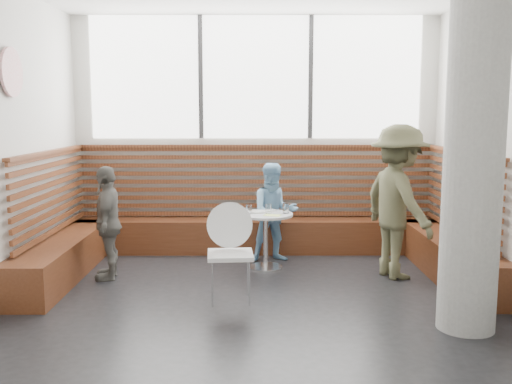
{
  "coord_description": "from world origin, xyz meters",
  "views": [
    {
      "loc": [
        -0.02,
        -5.44,
        1.89
      ],
      "look_at": [
        0.0,
        1.0,
        1.0
      ],
      "focal_mm": 40.0,
      "sensor_mm": 36.0,
      "label": 1
    }
  ],
  "objects_px": {
    "child_back": "(274,213)",
    "child_left": "(108,223)",
    "cafe_table": "(266,229)",
    "adult_man": "(398,202)",
    "cafe_chair": "(231,244)",
    "concrete_column": "(474,148)"
  },
  "relations": [
    {
      "from": "child_left",
      "to": "cafe_chair",
      "type": "bearing_deg",
      "value": 55.97
    },
    {
      "from": "child_back",
      "to": "cafe_table",
      "type": "bearing_deg",
      "value": -118.35
    },
    {
      "from": "cafe_chair",
      "to": "cafe_table",
      "type": "bearing_deg",
      "value": 68.02
    },
    {
      "from": "adult_man",
      "to": "cafe_table",
      "type": "bearing_deg",
      "value": 56.29
    },
    {
      "from": "child_back",
      "to": "cafe_chair",
      "type": "bearing_deg",
      "value": -118.1
    },
    {
      "from": "concrete_column",
      "to": "cafe_chair",
      "type": "distance_m",
      "value": 2.48
    },
    {
      "from": "concrete_column",
      "to": "child_back",
      "type": "distance_m",
      "value": 3.0
    },
    {
      "from": "cafe_table",
      "to": "child_left",
      "type": "distance_m",
      "value": 1.87
    },
    {
      "from": "concrete_column",
      "to": "cafe_table",
      "type": "bearing_deg",
      "value": 131.09
    },
    {
      "from": "child_back",
      "to": "concrete_column",
      "type": "bearing_deg",
      "value": -65.42
    },
    {
      "from": "adult_man",
      "to": "child_back",
      "type": "distance_m",
      "value": 1.59
    },
    {
      "from": "adult_man",
      "to": "child_back",
      "type": "bearing_deg",
      "value": 42.68
    },
    {
      "from": "adult_man",
      "to": "cafe_chair",
      "type": "bearing_deg",
      "value": 92.95
    },
    {
      "from": "concrete_column",
      "to": "cafe_table",
      "type": "relative_size",
      "value": 4.68
    },
    {
      "from": "concrete_column",
      "to": "child_back",
      "type": "bearing_deg",
      "value": 124.63
    },
    {
      "from": "concrete_column",
      "to": "child_left",
      "type": "relative_size",
      "value": 2.46
    },
    {
      "from": "child_back",
      "to": "child_left",
      "type": "height_order",
      "value": "child_left"
    },
    {
      "from": "cafe_table",
      "to": "adult_man",
      "type": "distance_m",
      "value": 1.61
    },
    {
      "from": "cafe_chair",
      "to": "concrete_column",
      "type": "bearing_deg",
      "value": -25.09
    },
    {
      "from": "child_back",
      "to": "adult_man",
      "type": "bearing_deg",
      "value": -37.42
    },
    {
      "from": "concrete_column",
      "to": "adult_man",
      "type": "distance_m",
      "value": 1.78
    },
    {
      "from": "cafe_table",
      "to": "child_left",
      "type": "relative_size",
      "value": 0.52
    }
  ]
}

